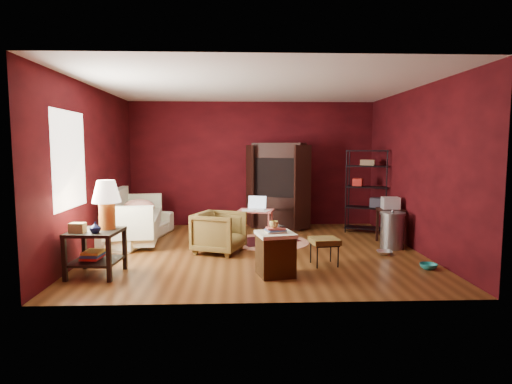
% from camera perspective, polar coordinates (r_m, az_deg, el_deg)
% --- Properties ---
extents(room, '(5.54, 5.04, 2.84)m').
position_cam_1_polar(room, '(7.24, -0.25, 2.99)').
color(room, brown).
rests_on(room, ground).
extents(sofa, '(1.01, 2.14, 0.81)m').
position_cam_1_polar(sofa, '(8.52, -15.86, -3.55)').
color(sofa, white).
rests_on(sofa, ground).
extents(armchair, '(0.92, 0.95, 0.76)m').
position_cam_1_polar(armchair, '(7.28, -4.92, -5.12)').
color(armchair, black).
rests_on(armchair, ground).
extents(pet_bowl_steel, '(0.27, 0.11, 0.26)m').
position_cam_1_polar(pet_bowl_steel, '(7.48, 16.78, -7.02)').
color(pet_bowl_steel, '#ABAEB2').
rests_on(pet_bowl_steel, ground).
extents(pet_bowl_turquoise, '(0.26, 0.13, 0.25)m').
position_cam_1_polar(pet_bowl_turquoise, '(6.84, 22.03, -8.48)').
color(pet_bowl_turquoise, teal).
rests_on(pet_bowl_turquoise, ground).
extents(vase, '(0.20, 0.20, 0.15)m').
position_cam_1_polar(vase, '(6.14, -20.65, -4.47)').
color(vase, '#0C153E').
rests_on(vase, side_table).
extents(mug, '(0.14, 0.12, 0.12)m').
position_cam_1_polar(mug, '(5.90, 2.38, -4.23)').
color(mug, '#EAE672').
rests_on(mug, hamper).
extents(side_table, '(0.72, 0.72, 1.32)m').
position_cam_1_polar(side_table, '(6.35, -19.95, -3.32)').
color(side_table, black).
rests_on(side_table, ground).
extents(sofa_cushions, '(1.08, 2.21, 0.89)m').
position_cam_1_polar(sofa_cushions, '(8.46, -16.13, -3.38)').
color(sofa_cushions, white).
rests_on(sofa_cushions, sofa).
extents(hamper, '(0.59, 0.59, 0.70)m').
position_cam_1_polar(hamper, '(6.01, 2.61, -8.14)').
color(hamper, '#3D240E').
rests_on(hamper, ground).
extents(footstool, '(0.46, 0.46, 0.41)m').
position_cam_1_polar(footstool, '(6.58, 9.10, -6.57)').
color(footstool, black).
rests_on(footstool, ground).
extents(rug_round, '(1.99, 1.99, 0.01)m').
position_cam_1_polar(rug_round, '(8.10, 1.75, -6.67)').
color(rug_round, beige).
rests_on(rug_round, ground).
extents(rug_oriental, '(1.30, 1.12, 0.01)m').
position_cam_1_polar(rug_oriental, '(8.22, 1.48, -6.43)').
color(rug_oriental, '#4F151C').
rests_on(rug_oriental, ground).
extents(laptop_desk, '(0.75, 0.63, 0.82)m').
position_cam_1_polar(laptop_desk, '(8.33, -0.02, -2.80)').
color(laptop_desk, '#FF7E74').
rests_on(laptop_desk, ground).
extents(tv_armoire, '(1.38, 1.09, 1.88)m').
position_cam_1_polar(tv_armoire, '(9.42, 3.05, 1.09)').
color(tv_armoire, black).
rests_on(tv_armoire, ground).
extents(wire_shelving, '(0.92, 0.68, 1.73)m').
position_cam_1_polar(wire_shelving, '(9.17, 14.66, 0.58)').
color(wire_shelving, black).
rests_on(wire_shelving, ground).
extents(small_stand, '(0.46, 0.46, 0.87)m').
position_cam_1_polar(small_stand, '(8.29, 17.48, -2.16)').
color(small_stand, black).
rests_on(small_stand, ground).
extents(trash_can, '(0.56, 0.56, 0.69)m').
position_cam_1_polar(trash_can, '(7.94, 17.70, -4.86)').
color(trash_can, gray).
rests_on(trash_can, ground).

